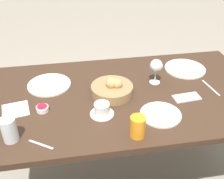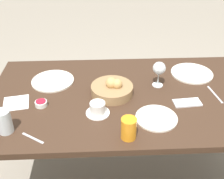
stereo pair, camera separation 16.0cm
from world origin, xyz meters
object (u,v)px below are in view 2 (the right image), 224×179
Objects in this scene: coffee_cup at (98,109)px; jam_bowl_berry at (41,103)px; wine_glass at (159,69)px; plate_far_center at (156,118)px; knife_silver at (215,94)px; plate_near_left at (192,73)px; water_tumbler at (4,122)px; plate_near_right at (53,81)px; juice_glass at (129,128)px; cell_phone at (187,103)px; napkin at (16,103)px; spoon_coffee at (33,138)px; bread_basket at (112,89)px.

coffee_cup is 0.32m from jam_bowl_berry.
wine_glass is at bearing -144.74° from coffee_cup.
plate_far_center is 1.23× the size of knife_silver.
water_tumbler is (1.04, 0.50, 0.05)m from plate_near_left.
plate_near_right is 2.41× the size of juice_glass.
wine_glass is at bearing -55.58° from cell_phone.
napkin is (1.05, 0.27, -0.00)m from plate_near_left.
plate_far_center is 0.34m from wine_glass.
jam_bowl_berry is 0.26m from spoon_coffee.
spoon_coffee is at bearing 157.40° from water_tumbler.
juice_glass reaches higher than knife_silver.
juice_glass is at bearing 99.17° from bread_basket.
plate_far_center is at bearing 166.90° from jam_bowl_berry.
plate_near_left reaches higher than spoon_coffee.
bread_basket is at bearing -47.72° from plate_far_center.
plate_near_left is 1.09m from napkin.
water_tumbler is at bearing 29.34° from bread_basket.
plate_near_right is 0.25m from jam_bowl_berry.
plate_near_left and plate_near_right have the same top height.
cell_phone is (-0.19, -0.12, -0.00)m from plate_far_center.
plate_far_center is 0.76m from napkin.
plate_far_center is at bearing 145.95° from plate_near_right.
plate_near_right is 0.81m from cell_phone.
water_tumbler reaches higher than spoon_coffee.
water_tumbler is 1.84× the size of jam_bowl_berry.
spoon_coffee is (0.39, 0.35, -0.03)m from bread_basket.
jam_bowl_berry is 0.15m from napkin.
jam_bowl_berry is (0.39, 0.09, -0.02)m from bread_basket.
plate_near_left is at bearing -148.67° from spoon_coffee.
juice_glass is 0.23m from coffee_cup.
plate_near_left is 0.34m from cell_phone.
napkin is at bearing -11.18° from jam_bowl_berry.
knife_silver is at bearing 168.85° from plate_near_right.
plate_far_center is 1.36× the size of napkin.
plate_near_left is 0.25m from knife_silver.
plate_far_center reaches higher than knife_silver.
juice_glass is 0.93× the size of spoon_coffee.
cell_phone is at bearing 124.42° from wine_glass.
bread_basket is at bearing -172.86° from napkin.
jam_bowl_berry is (0.30, -0.08, -0.02)m from coffee_cup.
water_tumbler is 0.45m from coffee_cup.
plate_near_left is 0.30m from wine_glass.
water_tumbler is (0.74, 0.06, 0.05)m from plate_far_center.
bread_basket is 1.92× the size of coffee_cup.
cell_phone is (0.18, 0.08, 0.00)m from knife_silver.
jam_bowl_berry is (0.67, 0.17, -0.10)m from wine_glass.
plate_near_right is at bearing -50.06° from coffee_cup.
water_tumbler is at bearing 25.46° from plate_near_left.
knife_silver is at bearing -162.10° from spoon_coffee.
plate_near_right is 0.69m from plate_far_center.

